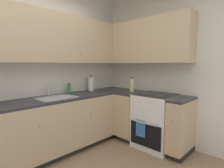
% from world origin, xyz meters
% --- Properties ---
extents(wall_back, '(4.05, 0.05, 2.68)m').
position_xyz_m(wall_back, '(0.00, 1.49, 1.34)').
color(wall_back, silver).
rests_on(wall_back, ground_plane).
extents(wall_right, '(0.05, 3.04, 2.68)m').
position_xyz_m(wall_right, '(2.00, 0.00, 1.34)').
color(wall_right, silver).
rests_on(wall_right, ground_plane).
extents(lower_cabinets_back, '(1.90, 0.62, 0.85)m').
position_xyz_m(lower_cabinets_back, '(0.42, 1.17, 0.43)').
color(lower_cabinets_back, tan).
rests_on(lower_cabinets_back, ground_plane).
extents(countertop_back, '(3.11, 0.60, 0.03)m').
position_xyz_m(countertop_back, '(0.42, 1.17, 0.86)').
color(countertop_back, '#2D2D33').
rests_on(countertop_back, lower_cabinets_back).
extents(lower_cabinets_right, '(0.62, 1.24, 0.85)m').
position_xyz_m(lower_cabinets_right, '(1.68, 0.32, 0.43)').
color(lower_cabinets_right, tan).
rests_on(lower_cabinets_right, ground_plane).
extents(countertop_right, '(0.60, 1.24, 0.03)m').
position_xyz_m(countertop_right, '(1.68, 0.32, 0.86)').
color(countertop_right, '#2D2D33').
rests_on(countertop_right, lower_cabinets_right).
extents(oven_range, '(0.68, 0.62, 1.03)m').
position_xyz_m(oven_range, '(1.69, 0.18, 0.45)').
color(oven_range, white).
rests_on(oven_range, ground_plane).
extents(upper_cabinets_back, '(2.79, 0.34, 0.75)m').
position_xyz_m(upper_cabinets_back, '(0.26, 1.31, 1.78)').
color(upper_cabinets_back, tan).
extents(upper_cabinets_right, '(0.32, 1.79, 0.75)m').
position_xyz_m(upper_cabinets_right, '(1.82, 0.57, 1.78)').
color(upper_cabinets_right, tan).
extents(sink, '(0.56, 0.40, 0.10)m').
position_xyz_m(sink, '(0.41, 1.14, 0.84)').
color(sink, '#B7B7BC').
rests_on(sink, countertop_back).
extents(faucet, '(0.07, 0.16, 0.19)m').
position_xyz_m(faucet, '(0.41, 1.34, 0.99)').
color(faucet, silver).
rests_on(faucet, countertop_back).
extents(soap_bottle, '(0.06, 0.06, 0.18)m').
position_xyz_m(soap_bottle, '(0.76, 1.35, 0.96)').
color(soap_bottle, '#338C4C').
rests_on(soap_bottle, countertop_back).
extents(paper_towel_roll, '(0.11, 0.11, 0.31)m').
position_xyz_m(paper_towel_roll, '(1.24, 1.33, 1.01)').
color(paper_towel_roll, white).
rests_on(paper_towel_roll, countertop_back).
extents(oil_bottle, '(0.08, 0.08, 0.27)m').
position_xyz_m(oil_bottle, '(1.68, 0.69, 1.01)').
color(oil_bottle, beige).
rests_on(oil_bottle, countertop_right).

